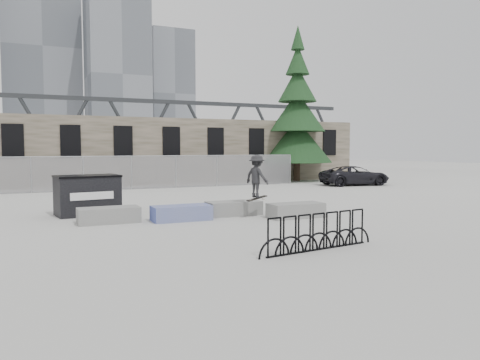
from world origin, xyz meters
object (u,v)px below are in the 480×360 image
Objects in this scene: planter_center_left at (181,212)px; planter_center_right at (234,208)px; planter_offset at (296,210)px; dumpster at (87,195)px; suv at (355,176)px; skateboarder at (257,176)px; spruce_tree at (297,120)px; bike_rack at (318,232)px; planter_far_left at (109,214)px.

planter_center_right is at bearing 10.99° from planter_center_left.
planter_center_right is 2.31m from planter_offset.
planter_center_right is 0.83× the size of dumpster.
skateboarder reaches higher than suv.
planter_center_right is 18.85m from spruce_tree.
skateboarder is at bearing -125.72° from spruce_tree.
bike_rack is at bearing -115.43° from planter_offset.
dumpster is at bearing 154.63° from planter_center_right.
planter_offset is 19.02m from spruce_tree.
dumpster is 20.68m from spruce_tree.
planter_center_right is 1.00× the size of planter_offset.
planter_far_left is 1.00× the size of planter_center_right.
dumpster is (-6.72, 3.80, 0.47)m from planter_offset.
dumpster is at bearing 135.15° from planter_center_left.
skateboarder is at bearing -12.06° from planter_center_left.
suv is at bearing -72.00° from skateboarder.
spruce_tree is at bearing 28.52° from dumpster.
dumpster is 9.70m from bike_rack.
dumpster is 1.48× the size of skateboarder.
planter_far_left is 0.56× the size of bike_rack.
suv is (17.40, 9.18, 0.36)m from planter_far_left.
planter_center_right is 1.62m from skateboarder.
bike_rack is at bearing -74.27° from planter_center_left.
dumpster is at bearing 36.87° from skateboarder.
planter_center_left is at bearing -12.43° from planter_far_left.
planter_center_right is (4.51, -0.10, 0.00)m from planter_far_left.
suv is (11.09, 10.74, 0.36)m from planter_offset.
planter_offset is 15.45m from suv.
skateboarder is at bearing -39.25° from dumpster.
planter_center_right is 0.43× the size of suv.
planter_center_right is at bearing 3.80° from skateboarder.
planter_offset is 0.83× the size of dumpster.
planter_far_left is 21.83m from spruce_tree.
spruce_tree is at bearing -57.26° from skateboarder.
spruce_tree reaches higher than planter_offset.
planter_offset is at bearing -39.31° from planter_center_right.
dumpster is 0.68× the size of bike_rack.
skateboarder reaches higher than planter_center_left.
suv is at bearing 49.30° from bike_rack.
planter_far_left is at bearing -87.09° from dumpster.
skateboarder reaches higher than bike_rack.
bike_rack is 24.21m from spruce_tree.
bike_rack is at bearing -120.15° from spruce_tree.
suv is at bearing 27.81° from planter_far_left.
bike_rack is at bearing -57.91° from planter_far_left.
spruce_tree is (9.69, 15.81, 4.24)m from planter_offset.
spruce_tree is 6.53m from suv.
suv is 16.13m from skateboarder.
suv is (12.88, 9.28, 0.36)m from planter_center_right.
planter_far_left and planter_center_right have the same top height.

